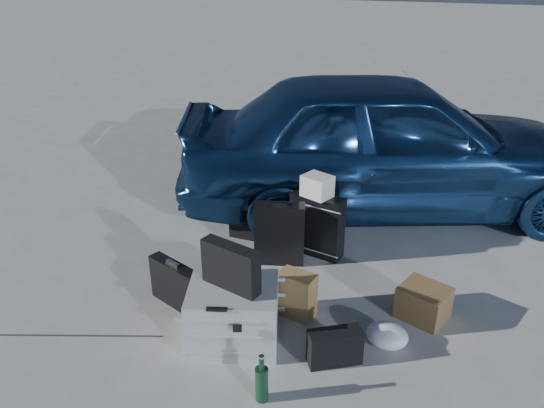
# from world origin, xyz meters

# --- Properties ---
(ground) EXTENTS (60.00, 60.00, 0.00)m
(ground) POSITION_xyz_m (0.00, 0.00, 0.00)
(ground) COLOR #AFB0AB
(ground) RESTS_ON ground
(car) EXTENTS (4.76, 3.19, 1.51)m
(car) POSITION_xyz_m (0.57, 2.55, 0.75)
(car) COLOR navy
(car) RESTS_ON ground
(pelican_case) EXTENTS (0.75, 0.67, 0.46)m
(pelican_case) POSITION_xyz_m (-0.14, -0.09, 0.23)
(pelican_case) COLOR #B0B2B6
(pelican_case) RESTS_ON ground
(laptop_bag) EXTENTS (0.46, 0.23, 0.33)m
(laptop_bag) POSITION_xyz_m (-0.15, -0.08, 0.62)
(laptop_bag) COLOR black
(laptop_bag) RESTS_ON pelican_case
(briefcase) EXTENTS (0.49, 0.29, 0.38)m
(briefcase) POSITION_xyz_m (-0.75, 0.16, 0.19)
(briefcase) COLOR black
(briefcase) RESTS_ON ground
(suitcase_left) EXTENTS (0.47, 0.27, 0.58)m
(suitcase_left) POSITION_xyz_m (-0.17, 1.05, 0.29)
(suitcase_left) COLOR black
(suitcase_left) RESTS_ON ground
(suitcase_right) EXTENTS (0.52, 0.28, 0.59)m
(suitcase_right) POSITION_xyz_m (0.11, 1.32, 0.29)
(suitcase_right) COLOR black
(suitcase_right) RESTS_ON ground
(white_carton) EXTENTS (0.30, 0.28, 0.20)m
(white_carton) POSITION_xyz_m (0.10, 1.31, 0.69)
(white_carton) COLOR silver
(white_carton) RESTS_ON suitcase_right
(duffel_bag) EXTENTS (0.65, 0.31, 0.32)m
(duffel_bag) POSITION_xyz_m (-0.46, 1.45, 0.16)
(duffel_bag) COLOR black
(duffel_bag) RESTS_ON ground
(flat_box_white) EXTENTS (0.47, 0.39, 0.07)m
(flat_box_white) POSITION_xyz_m (-0.44, 1.45, 0.35)
(flat_box_white) COLOR silver
(flat_box_white) RESTS_ON duffel_bag
(flat_box_black) EXTENTS (0.36, 0.32, 0.06)m
(flat_box_black) POSITION_xyz_m (-0.43, 1.44, 0.42)
(flat_box_black) COLOR black
(flat_box_black) RESTS_ON flat_box_white
(kraft_bag) EXTENTS (0.31, 0.22, 0.37)m
(kraft_bag) POSITION_xyz_m (0.20, 0.35, 0.19)
(kraft_bag) COLOR #9D7F44
(kraft_bag) RESTS_ON ground
(cardboard_box) EXTENTS (0.44, 0.41, 0.26)m
(cardboard_box) POSITION_xyz_m (1.14, 0.64, 0.13)
(cardboard_box) COLOR olive
(cardboard_box) RESTS_ON ground
(plastic_bag) EXTENTS (0.33, 0.29, 0.17)m
(plastic_bag) POSITION_xyz_m (0.92, 0.21, 0.08)
(plastic_bag) COLOR white
(plastic_bag) RESTS_ON ground
(messenger_bag) EXTENTS (0.39, 0.31, 0.26)m
(messenger_bag) POSITION_xyz_m (0.60, -0.08, 0.13)
(messenger_bag) COLOR black
(messenger_bag) RESTS_ON ground
(green_bottle) EXTENTS (0.11, 0.11, 0.34)m
(green_bottle) POSITION_xyz_m (0.24, -0.56, 0.17)
(green_bottle) COLOR black
(green_bottle) RESTS_ON ground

